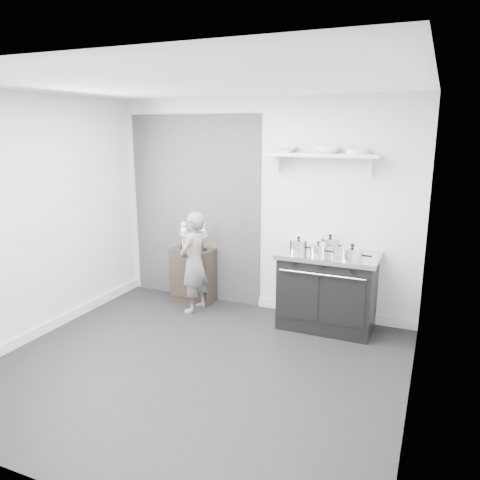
% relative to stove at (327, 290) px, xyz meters
% --- Properties ---
extents(ground, '(4.00, 4.00, 0.00)m').
position_rel_stove_xyz_m(ground, '(-0.98, -1.48, -0.46)').
color(ground, black).
rests_on(ground, ground).
extents(room_shell, '(4.02, 3.62, 2.71)m').
position_rel_stove_xyz_m(room_shell, '(-1.07, -1.33, 1.18)').
color(room_shell, silver).
rests_on(room_shell, ground).
extents(wall_shelf, '(1.30, 0.26, 0.24)m').
position_rel_stove_xyz_m(wall_shelf, '(-0.18, 0.20, 1.55)').
color(wall_shelf, silver).
rests_on(wall_shelf, room_shell).
extents(stove, '(1.14, 0.71, 0.91)m').
position_rel_stove_xyz_m(stove, '(0.00, 0.00, 0.00)').
color(stove, black).
rests_on(stove, ground).
extents(side_cabinet, '(0.57, 0.33, 0.74)m').
position_rel_stove_xyz_m(side_cabinet, '(-1.88, 0.13, -0.09)').
color(side_cabinet, black).
rests_on(side_cabinet, ground).
extents(child, '(0.37, 0.51, 1.31)m').
position_rel_stove_xyz_m(child, '(-1.69, -0.18, 0.19)').
color(child, slate).
rests_on(child, ground).
extents(pot_front_left, '(0.30, 0.21, 0.19)m').
position_rel_stove_xyz_m(pot_front_left, '(-0.34, -0.12, 0.53)').
color(pot_front_left, silver).
rests_on(pot_front_left, stove).
extents(pot_back_left, '(0.33, 0.24, 0.20)m').
position_rel_stove_xyz_m(pot_back_left, '(-0.02, 0.10, 0.54)').
color(pot_back_left, silver).
rests_on(pot_back_left, stove).
extents(pot_front_right, '(0.34, 0.25, 0.19)m').
position_rel_stove_xyz_m(pot_front_right, '(0.29, -0.20, 0.53)').
color(pot_front_right, silver).
rests_on(pot_front_right, stove).
extents(pot_front_center, '(0.27, 0.18, 0.17)m').
position_rel_stove_xyz_m(pot_front_center, '(-0.10, -0.15, 0.52)').
color(pot_front_center, silver).
rests_on(pot_front_center, stove).
extents(skeleton_full, '(0.12, 0.08, 0.42)m').
position_rel_stove_xyz_m(skeleton_full, '(-2.01, 0.13, 0.49)').
color(skeleton_full, beige).
rests_on(skeleton_full, side_cabinet).
extents(skeleton_torso, '(0.12, 0.08, 0.44)m').
position_rel_stove_xyz_m(skeleton_torso, '(-1.73, 0.13, 0.50)').
color(skeleton_torso, beige).
rests_on(skeleton_torso, side_cabinet).
extents(bowl_large, '(0.29, 0.29, 0.07)m').
position_rel_stove_xyz_m(bowl_large, '(-0.63, 0.19, 1.62)').
color(bowl_large, white).
rests_on(bowl_large, wall_shelf).
extents(bowl_small, '(0.25, 0.25, 0.08)m').
position_rel_stove_xyz_m(bowl_small, '(-0.11, 0.19, 1.62)').
color(bowl_small, white).
rests_on(bowl_small, wall_shelf).
extents(plate_stack, '(0.26, 0.26, 0.06)m').
position_rel_stove_xyz_m(plate_stack, '(0.22, 0.19, 1.61)').
color(plate_stack, silver).
rests_on(plate_stack, wall_shelf).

